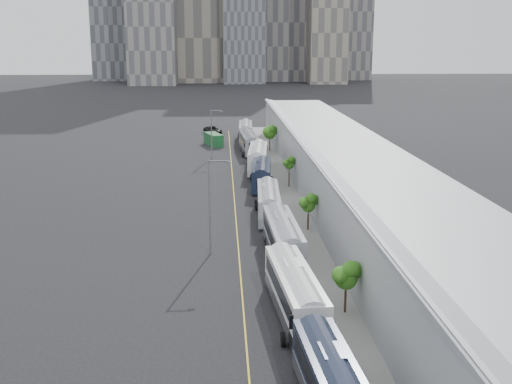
{
  "coord_description": "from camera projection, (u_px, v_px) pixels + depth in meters",
  "views": [
    {
      "loc": [
        -2.91,
        -9.39,
        19.47
      ],
      "look_at": [
        0.81,
        61.02,
        3.0
      ],
      "focal_mm": 45.0,
      "sensor_mm": 36.0,
      "label": 1
    }
  ],
  "objects": [
    {
      "name": "bus_2",
      "position": [
        295.0,
        297.0,
        46.31
      ],
      "size": [
        3.48,
        12.81,
        3.7
      ],
      "rotation": [
        0.0,
        0.0,
        0.07
      ],
      "color": "silver",
      "rests_on": "ground"
    },
    {
      "name": "tree_3",
      "position": [
        289.0,
        164.0,
        87.7
      ],
      "size": [
        1.23,
        1.23,
        3.93
      ],
      "color": "black",
      "rests_on": "ground"
    },
    {
      "name": "street_lamp_near",
      "position": [
        211.0,
        201.0,
        59.34
      ],
      "size": [
        2.04,
        0.22,
        9.02
      ],
      "color": "#59595E",
      "rests_on": "ground"
    },
    {
      "name": "street_lamp_far",
      "position": [
        213.0,
        131.0,
        109.04
      ],
      "size": [
        2.04,
        0.22,
        8.36
      ],
      "color": "#59595E",
      "rests_on": "ground"
    },
    {
      "name": "depot",
      "position": [
        375.0,
        199.0,
        67.06
      ],
      "size": [
        12.45,
        160.4,
        7.2
      ],
      "color": "gray",
      "rests_on": "ground"
    },
    {
      "name": "bus_7",
      "position": [
        249.0,
        144.0,
        115.45
      ],
      "size": [
        3.27,
        12.77,
        3.7
      ],
      "rotation": [
        0.0,
        0.0,
        0.06
      ],
      "color": "slate",
      "rests_on": "ground"
    },
    {
      "name": "tree_4",
      "position": [
        270.0,
        132.0,
        116.66
      ],
      "size": [
        2.16,
        2.16,
        4.76
      ],
      "color": "black",
      "rests_on": "ground"
    },
    {
      "name": "bus_5",
      "position": [
        262.0,
        176.0,
        88.2
      ],
      "size": [
        3.42,
        12.28,
        3.54
      ],
      "rotation": [
        0.0,
        0.0,
        -0.08
      ],
      "color": "black",
      "rests_on": "ground"
    },
    {
      "name": "bus_3",
      "position": [
        283.0,
        241.0,
        59.27
      ],
      "size": [
        2.93,
        12.72,
        3.7
      ],
      "rotation": [
        0.0,
        0.0,
        0.03
      ],
      "color": "gray",
      "rests_on": "ground"
    },
    {
      "name": "sidewalk",
      "position": [
        336.0,
        231.0,
        67.64
      ],
      "size": [
        10.0,
        170.0,
        0.12
      ],
      "primitive_type": "cube",
      "color": "gray",
      "rests_on": "ground"
    },
    {
      "name": "shipping_container",
      "position": [
        214.0,
        139.0,
        124.27
      ],
      "size": [
        4.01,
        6.83,
        2.3
      ],
      "primitive_type": "cube",
      "rotation": [
        0.0,
        0.0,
        0.29
      ],
      "color": "#164822",
      "rests_on": "ground"
    },
    {
      "name": "bus_8",
      "position": [
        246.0,
        133.0,
        129.71
      ],
      "size": [
        3.11,
        13.03,
        3.78
      ],
      "rotation": [
        0.0,
        0.0,
        -0.04
      ],
      "color": "#B3B5BE",
      "rests_on": "ground"
    },
    {
      "name": "tree_2",
      "position": [
        308.0,
        203.0,
        67.4
      ],
      "size": [
        1.51,
        1.51,
        3.77
      ],
      "color": "black",
      "rests_on": "ground"
    },
    {
      "name": "bus_6",
      "position": [
        258.0,
        160.0,
        99.41
      ],
      "size": [
        3.87,
        13.75,
        3.97
      ],
      "rotation": [
        0.0,
        0.0,
        -0.08
      ],
      "color": "white",
      "rests_on": "ground"
    },
    {
      "name": "bus_4",
      "position": [
        268.0,
        205.0,
        72.96
      ],
      "size": [
        2.99,
        12.08,
        3.5
      ],
      "rotation": [
        0.0,
        0.0,
        -0.05
      ],
      "color": "#A0A3A9",
      "rests_on": "ground"
    },
    {
      "name": "tree_1",
      "position": [
        346.0,
        275.0,
        46.53
      ],
      "size": [
        1.7,
        1.7,
        3.88
      ],
      "color": "black",
      "rests_on": "ground"
    },
    {
      "name": "lane_line",
      "position": [
        237.0,
        233.0,
        67.12
      ],
      "size": [
        0.12,
        160.0,
        0.02
      ],
      "primitive_type": "cube",
      "color": "gold",
      "rests_on": "ground"
    },
    {
      "name": "suv",
      "position": [
        213.0,
        130.0,
        139.88
      ],
      "size": [
        4.6,
        6.46,
        1.63
      ],
      "primitive_type": "imported",
      "rotation": [
        0.0,
        0.0,
        0.36
      ],
      "color": "black",
      "rests_on": "ground"
    }
  ]
}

